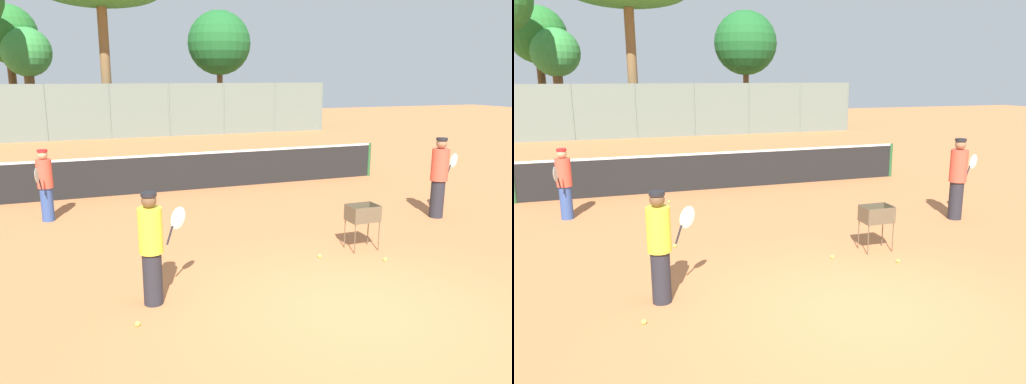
# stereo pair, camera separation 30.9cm
# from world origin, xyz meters

# --- Properties ---
(ground_plane) EXTENTS (80.00, 80.00, 0.00)m
(ground_plane) POSITION_xyz_m (0.00, 0.00, 0.00)
(ground_plane) COLOR #C67242
(tennis_net) EXTENTS (11.10, 0.10, 1.07)m
(tennis_net) POSITION_xyz_m (0.00, 8.27, 0.56)
(tennis_net) COLOR #26592D
(tennis_net) RESTS_ON ground_plane
(back_fence) EXTENTS (21.47, 0.08, 2.81)m
(back_fence) POSITION_xyz_m (-0.00, 21.42, 1.40)
(back_fence) COLOR slate
(back_fence) RESTS_ON ground_plane
(tree_2) EXTENTS (3.29, 3.29, 7.16)m
(tree_2) POSITION_xyz_m (-6.41, 27.32, 5.44)
(tree_2) COLOR brown
(tree_2) RESTS_ON ground_plane
(tree_3) EXTENTS (2.71, 2.71, 5.84)m
(tree_3) POSITION_xyz_m (-5.44, 26.10, 4.35)
(tree_3) COLOR brown
(tree_3) RESTS_ON ground_plane
(tree_4) EXTENTS (4.02, 4.02, 7.25)m
(tree_4) POSITION_xyz_m (5.85, 26.42, 5.21)
(tree_4) COLOR brown
(tree_4) RESTS_ON ground_plane
(player_white_outfit) EXTENTS (0.91, 0.42, 1.83)m
(player_white_outfit) POSITION_xyz_m (4.24, 3.50, 0.95)
(player_white_outfit) COLOR #26262D
(player_white_outfit) RESTS_ON ground_plane
(player_red_cap) EXTENTS (0.35, 0.87, 1.61)m
(player_red_cap) POSITION_xyz_m (-4.14, 6.29, 0.84)
(player_red_cap) COLOR #334C8C
(player_red_cap) RESTS_ON ground_plane
(player_yellow_shirt) EXTENTS (0.79, 0.55, 1.64)m
(player_yellow_shirt) POSITION_xyz_m (-2.60, 1.26, 0.85)
(player_yellow_shirt) COLOR #26262D
(player_yellow_shirt) RESTS_ON ground_plane
(ball_cart) EXTENTS (0.56, 0.41, 0.86)m
(ball_cart) POSITION_xyz_m (1.43, 2.21, 0.63)
(ball_cart) COLOR brown
(ball_cart) RESTS_ON ground_plane
(tennis_ball_0) EXTENTS (0.07, 0.07, 0.07)m
(tennis_ball_0) POSITION_xyz_m (-1.76, 7.04, 0.03)
(tennis_ball_0) COLOR #D1E54C
(tennis_ball_0) RESTS_ON ground_plane
(tennis_ball_1) EXTENTS (0.07, 0.07, 0.07)m
(tennis_ball_1) POSITION_xyz_m (-2.10, 3.55, 0.03)
(tennis_ball_1) COLOR #D1E54C
(tennis_ball_1) RESTS_ON ground_plane
(tennis_ball_2) EXTENTS (0.07, 0.07, 0.07)m
(tennis_ball_2) POSITION_xyz_m (-2.91, 0.65, 0.03)
(tennis_ball_2) COLOR #D1E54C
(tennis_ball_2) RESTS_ON ground_plane
(tennis_ball_3) EXTENTS (0.07, 0.07, 0.07)m
(tennis_ball_3) POSITION_xyz_m (1.48, 1.51, 0.03)
(tennis_ball_3) COLOR #D1E54C
(tennis_ball_3) RESTS_ON ground_plane
(tennis_ball_4) EXTENTS (0.07, 0.07, 0.07)m
(tennis_ball_4) POSITION_xyz_m (0.48, 2.06, 0.03)
(tennis_ball_4) COLOR #D1E54C
(tennis_ball_4) RESTS_ON ground_plane
(parked_car) EXTENTS (4.20, 1.70, 1.60)m
(parked_car) POSITION_xyz_m (-1.56, 25.96, 0.66)
(parked_car) COLOR #3F4C8C
(parked_car) RESTS_ON ground_plane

